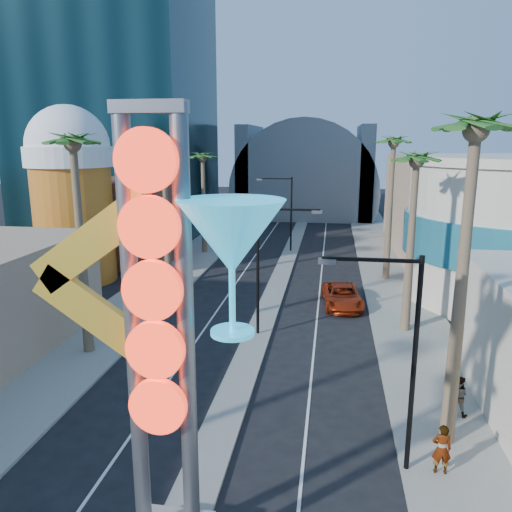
{
  "coord_description": "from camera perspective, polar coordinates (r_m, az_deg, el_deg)",
  "views": [
    {
      "loc": [
        4.24,
        -8.42,
        11.62
      ],
      "look_at": [
        -0.19,
        20.52,
        4.87
      ],
      "focal_mm": 35.0,
      "sensor_mm": 36.0,
      "label": 1
    }
  ],
  "objects": [
    {
      "name": "sidewalk_west",
      "position": [
        46.98,
        -8.59,
        -1.4
      ],
      "size": [
        5.0,
        100.0,
        0.15
      ],
      "primitive_type": "cube",
      "color": "gray",
      "rests_on": "ground"
    },
    {
      "name": "sidewalk_east",
      "position": [
        45.23,
        15.09,
        -2.27
      ],
      "size": [
        5.0,
        100.0,
        0.15
      ],
      "primitive_type": "cube",
      "color": "gray",
      "rests_on": "ground"
    },
    {
      "name": "median",
      "position": [
        48.02,
        3.38,
        -0.96
      ],
      "size": [
        1.6,
        84.0,
        0.15
      ],
      "primitive_type": "cube",
      "color": "gray",
      "rests_on": "ground"
    },
    {
      "name": "hotel_tower",
      "position": [
        67.21,
        -15.88,
        24.0
      ],
      "size": [
        20.0,
        20.0,
        50.0
      ],
      "primitive_type": "cube",
      "color": "black",
      "rests_on": "ground"
    },
    {
      "name": "brick_filler_west",
      "position": [
        51.21,
        -14.73,
        3.99
      ],
      "size": [
        10.0,
        10.0,
        8.0
      ],
      "primitive_type": "cube",
      "color": "brown",
      "rests_on": "ground"
    },
    {
      "name": "filler_east",
      "position": [
        58.01,
        20.44,
        5.61
      ],
      "size": [
        10.0,
        20.0,
        10.0
      ],
      "primitive_type": "cube",
      "color": "tan",
      "rests_on": "ground"
    },
    {
      "name": "beer_mug",
      "position": [
        44.06,
        -20.33,
        7.26
      ],
      "size": [
        7.0,
        7.0,
        14.5
      ],
      "color": "orange",
      "rests_on": "ground"
    },
    {
      "name": "canopy",
      "position": [
        80.86,
        5.71,
        7.73
      ],
      "size": [
        22.0,
        16.0,
        22.0
      ],
      "color": "slate",
      "rests_on": "ground"
    },
    {
      "name": "neon_sign",
      "position": [
        12.64,
        -7.6,
        -7.1
      ],
      "size": [
        6.53,
        2.6,
        12.55
      ],
      "color": "gray",
      "rests_on": "ground"
    },
    {
      "name": "streetlight_0",
      "position": [
        29.44,
        1.27,
        -0.27
      ],
      "size": [
        3.79,
        0.25,
        8.0
      ],
      "color": "black",
      "rests_on": "ground"
    },
    {
      "name": "streetlight_1",
      "position": [
        53.06,
        3.47,
        5.65
      ],
      "size": [
        3.79,
        0.25,
        8.0
      ],
      "color": "black",
      "rests_on": "ground"
    },
    {
      "name": "streetlight_2",
      "position": [
        17.94,
        16.24,
        -9.81
      ],
      "size": [
        3.45,
        0.25,
        8.0
      ],
      "color": "black",
      "rests_on": "ground"
    },
    {
      "name": "palm_1",
      "position": [
        27.78,
        -20.11,
        10.56
      ],
      "size": [
        2.4,
        2.4,
        12.7
      ],
      "color": "brown",
      "rests_on": "ground"
    },
    {
      "name": "palm_2",
      "position": [
        40.69,
        -10.45,
        9.75
      ],
      "size": [
        2.4,
        2.4,
        11.2
      ],
      "color": "brown",
      "rests_on": "ground"
    },
    {
      "name": "palm_3",
      "position": [
        52.17,
        -6.11,
        10.56
      ],
      "size": [
        2.4,
        2.4,
        11.2
      ],
      "color": "brown",
      "rests_on": "ground"
    },
    {
      "name": "palm_5",
      "position": [
        19.03,
        23.65,
        10.85
      ],
      "size": [
        2.4,
        2.4,
        13.2
      ],
      "color": "brown",
      "rests_on": "ground"
    },
    {
      "name": "palm_6",
      "position": [
        30.83,
        17.81,
        9.23
      ],
      "size": [
        2.4,
        2.4,
        11.7
      ],
      "color": "brown",
      "rests_on": "ground"
    },
    {
      "name": "palm_7",
      "position": [
        42.69,
        15.42,
        11.46
      ],
      "size": [
        2.4,
        2.4,
        12.7
      ],
      "color": "brown",
      "rests_on": "ground"
    },
    {
      "name": "red_pickup",
      "position": [
        36.46,
        9.82,
        -4.52
      ],
      "size": [
        3.14,
        5.82,
        1.55
      ],
      "primitive_type": "imported",
      "rotation": [
        0.0,
        0.0,
        0.1
      ],
      "color": "#98260B",
      "rests_on": "ground"
    },
    {
      "name": "pedestrian_a",
      "position": [
        19.87,
        20.45,
        -19.97
      ],
      "size": [
        0.68,
        0.45,
        1.86
      ],
      "primitive_type": "imported",
      "rotation": [
        0.0,
        0.0,
        3.14
      ],
      "color": "gray",
      "rests_on": "sidewalk_east"
    },
    {
      "name": "pedestrian_b",
      "position": [
        23.72,
        22.12,
        -14.56
      ],
      "size": [
        1.05,
        0.95,
        1.77
      ],
      "primitive_type": "imported",
      "rotation": [
        0.0,
        0.0,
        2.74
      ],
      "color": "gray",
      "rests_on": "sidewalk_east"
    }
  ]
}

